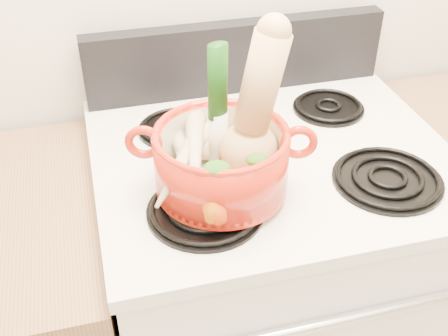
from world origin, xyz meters
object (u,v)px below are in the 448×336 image
object	(u,v)px
stove_body	(264,301)
leek	(218,107)
dutch_oven	(221,161)
squash	(251,106)

from	to	relation	value
stove_body	leek	world-z (taller)	leek
dutch_oven	leek	world-z (taller)	leek
dutch_oven	leek	xyz separation A→B (m)	(0.00, 0.04, 0.10)
stove_body	leek	xyz separation A→B (m)	(-0.14, -0.07, 0.67)
stove_body	squash	world-z (taller)	squash
stove_body	leek	size ratio (longest dim) A/B	3.46
dutch_oven	squash	size ratio (longest dim) A/B	0.89
dutch_oven	squash	distance (m)	0.12
squash	stove_body	bearing A→B (deg)	53.66
leek	stove_body	bearing A→B (deg)	3.51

